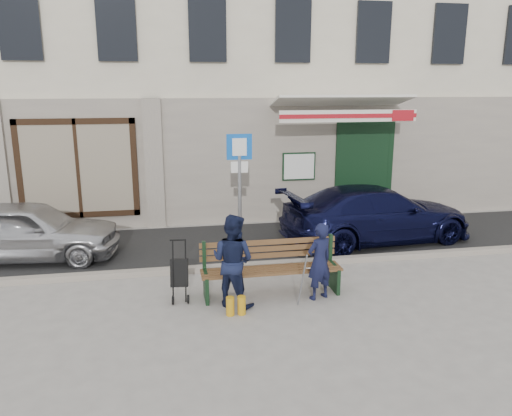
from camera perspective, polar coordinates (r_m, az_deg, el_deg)
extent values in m
plane|color=#9E9991|center=(8.43, -1.82, -10.70)|extent=(80.00, 80.00, 0.00)
cube|color=#282828|center=(11.30, -4.19, -4.22)|extent=(60.00, 3.20, 0.01)
cube|color=#9E9384|center=(9.78, -3.15, -6.78)|extent=(60.00, 0.18, 0.12)
cube|color=beige|center=(16.20, -6.75, 19.05)|extent=(20.00, 7.00, 10.00)
cube|color=#9E9384|center=(12.74, -5.25, 5.19)|extent=(20.00, 0.12, 3.20)
cube|color=maroon|center=(12.93, -19.58, 4.35)|extent=(2.50, 0.12, 2.00)
cube|color=black|center=(13.70, 12.20, 4.27)|extent=(1.60, 0.10, 2.60)
cube|color=black|center=(14.14, 11.46, 4.19)|extent=(1.25, 0.90, 2.40)
cube|color=white|center=(13.06, 4.94, 4.75)|extent=(0.80, 0.03, 0.65)
cube|color=white|center=(12.96, 9.29, 11.80)|extent=(3.40, 1.72, 0.42)
cube|color=white|center=(12.18, 10.59, 10.30)|extent=(3.40, 0.05, 0.28)
cube|color=#A6141D|center=(12.15, 10.64, 10.29)|extent=(3.40, 0.02, 0.10)
imported|color=#BCBDC1|center=(11.21, -24.65, -2.35)|extent=(3.77, 1.84, 1.24)
imported|color=black|center=(11.73, 13.60, -0.66)|extent=(4.62, 2.34, 1.29)
cylinder|color=gray|center=(9.68, -1.87, 0.44)|extent=(0.07, 0.07, 2.52)
cube|color=#0D52B9|center=(9.48, -1.93, 7.01)|extent=(0.48, 0.03, 0.48)
cube|color=white|center=(9.45, -1.90, 6.98)|extent=(0.27, 0.02, 0.33)
cube|color=white|center=(9.54, -1.91, 4.69)|extent=(0.33, 0.03, 0.21)
cube|color=brown|center=(8.54, 1.80, -7.10)|extent=(2.40, 0.50, 0.04)
cube|color=brown|center=(8.70, 1.42, -4.67)|extent=(2.40, 0.10, 0.36)
cube|color=#16331C|center=(8.47, -5.73, -8.98)|extent=(0.06, 0.50, 0.45)
cube|color=#16331C|center=(8.91, 8.91, -7.91)|extent=(0.06, 0.50, 0.45)
cube|color=white|center=(8.62, 6.86, -6.78)|extent=(0.34, 0.25, 0.11)
cylinder|color=gray|center=(8.00, 5.30, -8.27)|extent=(0.07, 0.34, 0.96)
cylinder|color=#C48C14|center=(7.94, -2.97, -11.14)|extent=(0.13, 0.13, 0.30)
cylinder|color=#C48C14|center=(7.96, -1.66, -11.06)|extent=(0.13, 0.13, 0.30)
imported|color=#121533|center=(8.40, 7.26, -6.07)|extent=(0.56, 0.47, 1.32)
imported|color=#131935|center=(8.07, -2.67, -6.00)|extent=(0.94, 0.91, 1.53)
cylinder|color=black|center=(8.43, -9.47, -10.36)|extent=(0.05, 0.15, 0.15)
cylinder|color=black|center=(8.43, -7.75, -10.28)|extent=(0.05, 0.15, 0.15)
cube|color=black|center=(8.47, -8.76, -7.31)|extent=(0.32, 0.29, 0.49)
cylinder|color=black|center=(8.42, -8.92, -3.65)|extent=(0.27, 0.05, 0.02)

